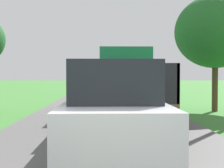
% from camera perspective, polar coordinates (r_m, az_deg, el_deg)
% --- Properties ---
extents(banana_truck_near, '(2.38, 5.82, 2.80)m').
position_cam_1_polar(banana_truck_near, '(11.99, 2.76, 0.24)').
color(banana_truck_near, '#2D2D30').
rests_on(banana_truck_near, road_surface).
extents(roadside_tree_mid_right, '(3.89, 3.89, 5.60)m').
position_cam_1_polar(roadside_tree_mid_right, '(15.91, 18.49, 9.09)').
color(roadside_tree_mid_right, '#4C3823').
rests_on(roadside_tree_mid_right, ground).
extents(following_car, '(1.74, 4.10, 1.92)m').
position_cam_1_polar(following_car, '(5.72, 0.27, -5.24)').
color(following_car, '#B7BABF').
rests_on(following_car, road_surface).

